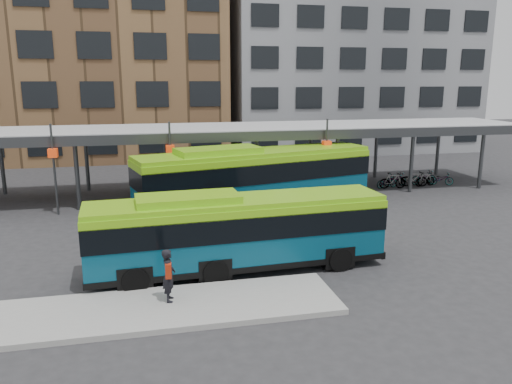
% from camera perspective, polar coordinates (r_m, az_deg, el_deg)
% --- Properties ---
extents(ground, '(120.00, 120.00, 0.00)m').
position_cam_1_polar(ground, '(19.43, 1.15, -8.46)').
color(ground, '#28282B').
rests_on(ground, ground).
extents(boarding_island, '(14.00, 3.00, 0.18)m').
position_cam_1_polar(boarding_island, '(16.19, -15.90, -13.17)').
color(boarding_island, gray).
rests_on(boarding_island, ground).
extents(canopy, '(40.00, 6.53, 4.80)m').
position_cam_1_polar(canopy, '(30.90, -4.66, 6.95)').
color(canopy, '#999B9E').
rests_on(canopy, ground).
extents(building_brick, '(26.00, 14.00, 22.00)m').
position_cam_1_polar(building_brick, '(50.05, -19.98, 16.62)').
color(building_brick, brown).
rests_on(building_brick, ground).
extents(building_grey, '(24.00, 14.00, 20.00)m').
position_cam_1_polar(building_grey, '(53.67, 10.01, 15.80)').
color(building_grey, slate).
rests_on(building_grey, ground).
extents(bus_front, '(11.09, 2.94, 3.03)m').
position_cam_1_polar(bus_front, '(18.53, -2.19, -4.37)').
color(bus_front, '#084058').
rests_on(bus_front, ground).
extents(bus_rear, '(13.33, 5.85, 3.60)m').
position_cam_1_polar(bus_rear, '(26.89, -0.09, 1.72)').
color(bus_rear, '#084058').
rests_on(bus_rear, ground).
extents(pedestrian, '(0.45, 0.67, 1.71)m').
position_cam_1_polar(pedestrian, '(16.08, -9.94, -9.31)').
color(pedestrian, black).
rests_on(pedestrian, boarding_island).
extents(bike_rack, '(5.75, 1.42, 1.06)m').
position_cam_1_polar(bike_rack, '(34.90, 17.25, 1.39)').
color(bike_rack, slate).
rests_on(bike_rack, ground).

